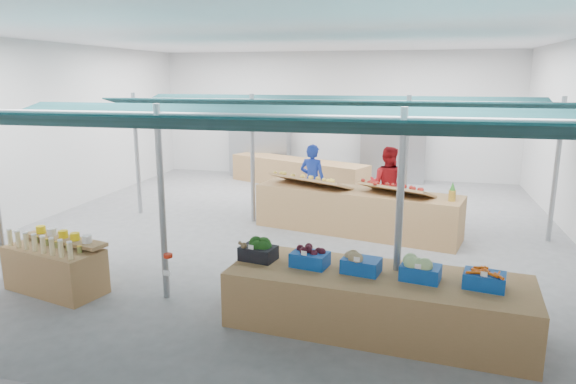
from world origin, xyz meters
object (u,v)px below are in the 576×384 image
(bottle_shelf, at_px, (57,266))
(crate_stack, at_px, (470,290))
(veg_counter, at_px, (376,301))
(fruit_counter, at_px, (356,211))
(vendor_right, at_px, (387,184))
(vendor_left, at_px, (312,181))

(bottle_shelf, xyz_separation_m, crate_stack, (6.38, 0.92, -0.13))
(bottle_shelf, relative_size, crate_stack, 3.24)
(veg_counter, xyz_separation_m, fruit_counter, (-0.77, 4.38, 0.09))
(fruit_counter, bearing_deg, vendor_right, 74.42)
(bottle_shelf, height_order, veg_counter, bottle_shelf)
(veg_counter, height_order, vendor_right, vendor_right)
(fruit_counter, height_order, crate_stack, fruit_counter)
(crate_stack, xyz_separation_m, vendor_left, (-3.28, 4.48, 0.62))
(crate_stack, bearing_deg, vendor_right, 108.23)
(fruit_counter, bearing_deg, veg_counter, -67.01)
(vendor_left, bearing_deg, bottle_shelf, 73.12)
(veg_counter, xyz_separation_m, crate_stack, (1.31, 1.00, -0.12))
(veg_counter, distance_m, crate_stack, 1.65)
(veg_counter, relative_size, fruit_counter, 0.90)
(bottle_shelf, bearing_deg, fruit_counter, 58.93)
(vendor_left, xyz_separation_m, vendor_right, (1.80, 0.00, 0.00))
(bottle_shelf, bearing_deg, vendor_right, 61.72)
(crate_stack, bearing_deg, vendor_left, 126.17)
(fruit_counter, xyz_separation_m, vendor_right, (0.60, 1.10, 0.42))
(crate_stack, bearing_deg, veg_counter, -142.63)
(bottle_shelf, relative_size, veg_counter, 0.44)
(crate_stack, height_order, vendor_right, vendor_right)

